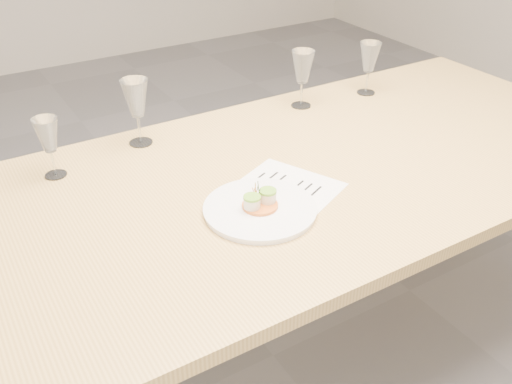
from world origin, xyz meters
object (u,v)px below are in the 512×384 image
wine_glass_2 (136,100)px  dining_table (277,194)px  recipe_sheet (289,186)px  wine_glass_1 (48,137)px  dinner_plate (260,208)px  wine_glass_4 (369,58)px  wine_glass_3 (303,68)px

wine_glass_2 → dining_table: bearing=-56.4°
recipe_sheet → wine_glass_1: 0.68m
dining_table → dinner_plate: bearing=-135.8°
dinner_plate → wine_glass_4: bearing=32.1°
wine_glass_1 → dining_table: bearing=-30.8°
dinner_plate → wine_glass_4: 0.92m
wine_glass_3 → recipe_sheet: bearing=-128.6°
dinner_plate → wine_glass_3: size_ratio=1.45×
wine_glass_2 → wine_glass_3: wine_glass_2 is taller
wine_glass_2 → wine_glass_4: 0.89m
dinner_plate → wine_glass_2: (-0.12, 0.53, 0.14)m
dining_table → wine_glass_2: 0.52m
dinner_plate → recipe_sheet: 0.15m
wine_glass_1 → wine_glass_4: 1.18m
recipe_sheet → wine_glass_2: wine_glass_2 is taller
dining_table → recipe_sheet: recipe_sheet is taller
recipe_sheet → dining_table: bearing=58.2°
dinner_plate → recipe_sheet: bearing=26.2°
recipe_sheet → wine_glass_3: wine_glass_3 is taller
wine_glass_1 → wine_glass_2: bearing=13.2°
dining_table → wine_glass_1: size_ratio=13.45×
recipe_sheet → wine_glass_3: 0.59m
dinner_plate → wine_glass_4: (0.77, 0.49, 0.13)m
recipe_sheet → wine_glass_2: (-0.25, 0.47, 0.15)m
dinner_plate → recipe_sheet: (0.13, 0.07, -0.01)m
dinner_plate → dining_table: bearing=44.2°
wine_glass_4 → dining_table: bearing=-151.2°
wine_glass_3 → wine_glass_4: (0.28, -0.03, -0.01)m
dinner_plate → recipe_sheet: size_ratio=0.90×
wine_glass_1 → wine_glass_2: size_ratio=0.84×
wine_glass_4 → wine_glass_2: bearing=176.9°
dining_table → wine_glass_4: wine_glass_4 is taller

